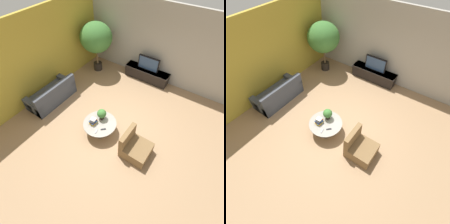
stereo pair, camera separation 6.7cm
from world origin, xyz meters
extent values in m
plane|color=#9E7A56|center=(0.00, 0.00, 0.00)|extent=(24.00, 24.00, 0.00)
cube|color=#A39E93|center=(0.00, 3.26, 1.50)|extent=(7.40, 0.12, 3.00)
cube|color=gold|center=(-3.26, 0.20, 1.50)|extent=(0.12, 7.40, 3.00)
cube|color=black|center=(-0.26, 2.94, 0.25)|extent=(1.88, 0.48, 0.49)
cube|color=#2D2823|center=(-0.26, 2.94, 0.48)|extent=(1.92, 0.50, 0.02)
cube|color=black|center=(-0.26, 2.94, 0.78)|extent=(0.90, 0.08, 0.58)
cube|color=navy|center=(-0.26, 2.90, 0.78)|extent=(0.83, 0.00, 0.52)
cube|color=black|center=(-0.26, 2.94, 0.50)|extent=(0.27, 0.13, 0.02)
cylinder|color=#756656|center=(-0.23, -0.44, 0.01)|extent=(0.59, 0.59, 0.02)
cylinder|color=#756656|center=(-0.23, -0.44, 0.20)|extent=(0.10, 0.10, 0.41)
cylinder|color=gray|center=(-0.23, -0.44, 0.42)|extent=(1.06, 1.06, 0.02)
cube|color=#3D424C|center=(-2.65, -0.30, 0.21)|extent=(0.84, 1.84, 0.42)
cube|color=#3D424C|center=(-2.31, -0.30, 0.63)|extent=(0.16, 1.84, 0.42)
cube|color=#3D424C|center=(-2.65, 0.52, 0.27)|extent=(0.84, 0.20, 0.54)
cube|color=#3D424C|center=(-2.65, -1.12, 0.27)|extent=(0.84, 0.20, 0.54)
cube|color=tan|center=(-2.47, 0.11, 0.56)|extent=(0.18, 0.32, 0.31)
cube|color=orange|center=(-2.47, -0.30, 0.57)|extent=(0.14, 0.33, 0.30)
cube|color=#422D1E|center=(-2.47, -0.72, 0.58)|extent=(0.16, 0.36, 0.33)
cube|color=brown|center=(1.15, -0.50, 0.20)|extent=(0.80, 0.76, 0.40)
cube|color=brown|center=(0.82, -0.50, 0.63)|extent=(0.14, 0.76, 0.46)
cylinder|color=black|center=(-2.45, 2.34, 0.17)|extent=(0.38, 0.38, 0.34)
cylinder|color=brown|center=(-2.45, 2.34, 0.63)|extent=(0.08, 0.08, 0.58)
ellipsoid|color=#3D7533|center=(-2.45, 2.34, 1.52)|extent=(1.33, 1.33, 1.19)
cylinder|color=black|center=(-0.29, -0.24, 0.48)|extent=(0.15, 0.15, 0.10)
sphere|color=#3D7533|center=(-0.29, -0.24, 0.65)|extent=(0.30, 0.30, 0.30)
cube|color=gold|center=(-0.40, -0.54, 0.45)|extent=(0.19, 0.26, 0.04)
cube|color=#A32823|center=(-0.40, -0.53, 0.48)|extent=(0.19, 0.25, 0.04)
cube|color=#2D4C84|center=(-0.39, -0.56, 0.52)|extent=(0.22, 0.25, 0.03)
cube|color=#232326|center=(-0.40, -0.55, 0.55)|extent=(0.17, 0.25, 0.04)
cube|color=beige|center=(-0.40, -0.53, 0.59)|extent=(0.18, 0.17, 0.04)
cube|color=black|center=(0.01, -0.58, 0.44)|extent=(0.14, 0.14, 0.02)
cube|color=gray|center=(-0.13, -0.75, 0.44)|extent=(0.08, 0.16, 0.02)
camera|label=1|loc=(2.02, -3.03, 4.82)|focal=28.00mm
camera|label=2|loc=(2.07, -3.00, 4.82)|focal=28.00mm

